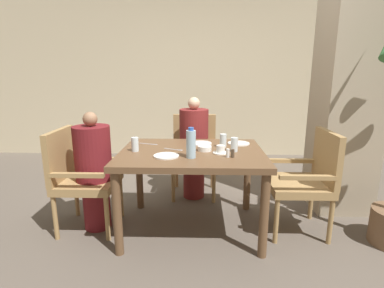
{
  "coord_description": "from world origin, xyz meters",
  "views": [
    {
      "loc": [
        0.08,
        -2.52,
        1.4
      ],
      "look_at": [
        0.0,
        0.05,
        0.79
      ],
      "focal_mm": 28.0,
      "sensor_mm": 36.0,
      "label": 1
    }
  ],
  "objects_px": {
    "chair_right_side": "(307,177)",
    "glass_tall_near": "(223,141)",
    "chair_left_side": "(79,175)",
    "plate_main_left": "(166,156)",
    "diner_in_left_chair": "(94,170)",
    "plate_dessert_center": "(201,143)",
    "glass_tall_far": "(234,145)",
    "water_bottle": "(191,144)",
    "diner_in_far_chair": "(194,147)",
    "bowl_small": "(205,148)",
    "plate_main_right": "(239,143)",
    "teacup_with_saucer": "(221,150)",
    "glass_tall_mid": "(135,144)",
    "chair_far_side": "(194,151)"
  },
  "relations": [
    {
      "from": "chair_left_side",
      "to": "water_bottle",
      "type": "xyz_separation_m",
      "value": [
        1.01,
        -0.21,
        0.34
      ]
    },
    {
      "from": "diner_in_far_chair",
      "to": "glass_tall_mid",
      "type": "xyz_separation_m",
      "value": [
        -0.49,
        -0.76,
        0.21
      ]
    },
    {
      "from": "chair_left_side",
      "to": "glass_tall_far",
      "type": "bearing_deg",
      "value": -0.35
    },
    {
      "from": "plate_dessert_center",
      "to": "water_bottle",
      "type": "relative_size",
      "value": 0.84
    },
    {
      "from": "diner_in_left_chair",
      "to": "glass_tall_far",
      "type": "bearing_deg",
      "value": -0.39
    },
    {
      "from": "plate_main_right",
      "to": "water_bottle",
      "type": "height_order",
      "value": "water_bottle"
    },
    {
      "from": "chair_right_side",
      "to": "bowl_small",
      "type": "height_order",
      "value": "chair_right_side"
    },
    {
      "from": "water_bottle",
      "to": "glass_tall_far",
      "type": "relative_size",
      "value": 2.02
    },
    {
      "from": "chair_far_side",
      "to": "plate_main_left",
      "type": "bearing_deg",
      "value": -100.72
    },
    {
      "from": "plate_main_right",
      "to": "glass_tall_far",
      "type": "xyz_separation_m",
      "value": [
        -0.07,
        -0.28,
        0.06
      ]
    },
    {
      "from": "plate_main_left",
      "to": "glass_tall_near",
      "type": "xyz_separation_m",
      "value": [
        0.48,
        0.33,
        0.06
      ]
    },
    {
      "from": "chair_left_side",
      "to": "bowl_small",
      "type": "height_order",
      "value": "chair_left_side"
    },
    {
      "from": "diner_in_far_chair",
      "to": "teacup_with_saucer",
      "type": "bearing_deg",
      "value": -73.15
    },
    {
      "from": "chair_right_side",
      "to": "plate_dessert_center",
      "type": "distance_m",
      "value": 1.0
    },
    {
      "from": "chair_left_side",
      "to": "glass_tall_near",
      "type": "xyz_separation_m",
      "value": [
        1.3,
        0.15,
        0.29
      ]
    },
    {
      "from": "chair_far_side",
      "to": "water_bottle",
      "type": "xyz_separation_m",
      "value": [
        -0.0,
        -1.09,
        0.34
      ]
    },
    {
      "from": "diner_in_far_chair",
      "to": "chair_right_side",
      "type": "bearing_deg",
      "value": -36.0
    },
    {
      "from": "bowl_small",
      "to": "diner_in_left_chair",
      "type": "bearing_deg",
      "value": -179.44
    },
    {
      "from": "chair_right_side",
      "to": "glass_tall_near",
      "type": "distance_m",
      "value": 0.8
    },
    {
      "from": "chair_far_side",
      "to": "plate_main_left",
      "type": "relative_size",
      "value": 4.44
    },
    {
      "from": "plate_main_left",
      "to": "bowl_small",
      "type": "distance_m",
      "value": 0.37
    },
    {
      "from": "water_bottle",
      "to": "glass_tall_near",
      "type": "distance_m",
      "value": 0.46
    },
    {
      "from": "glass_tall_near",
      "to": "glass_tall_far",
      "type": "relative_size",
      "value": 1.0
    },
    {
      "from": "teacup_with_saucer",
      "to": "water_bottle",
      "type": "height_order",
      "value": "water_bottle"
    },
    {
      "from": "chair_left_side",
      "to": "plate_main_left",
      "type": "xyz_separation_m",
      "value": [
        0.81,
        -0.19,
        0.23
      ]
    },
    {
      "from": "chair_right_side",
      "to": "chair_left_side",
      "type": "bearing_deg",
      "value": 180.0
    },
    {
      "from": "plate_dessert_center",
      "to": "glass_tall_mid",
      "type": "bearing_deg",
      "value": -153.0
    },
    {
      "from": "plate_main_left",
      "to": "bowl_small",
      "type": "bearing_deg",
      "value": 32.35
    },
    {
      "from": "chair_far_side",
      "to": "plate_main_left",
      "type": "height_order",
      "value": "chair_far_side"
    },
    {
      "from": "chair_far_side",
      "to": "water_bottle",
      "type": "relative_size",
      "value": 3.73
    },
    {
      "from": "plate_dessert_center",
      "to": "bowl_small",
      "type": "height_order",
      "value": "bowl_small"
    },
    {
      "from": "plate_main_right",
      "to": "glass_tall_mid",
      "type": "bearing_deg",
      "value": -162.11
    },
    {
      "from": "plate_main_left",
      "to": "water_bottle",
      "type": "relative_size",
      "value": 0.84
    },
    {
      "from": "plate_dessert_center",
      "to": "chair_far_side",
      "type": "bearing_deg",
      "value": 97.24
    },
    {
      "from": "plate_main_left",
      "to": "glass_tall_mid",
      "type": "distance_m",
      "value": 0.34
    },
    {
      "from": "plate_dessert_center",
      "to": "bowl_small",
      "type": "distance_m",
      "value": 0.26
    },
    {
      "from": "plate_main_left",
      "to": "plate_dessert_center",
      "type": "bearing_deg",
      "value": 58.19
    },
    {
      "from": "glass_tall_near",
      "to": "bowl_small",
      "type": "bearing_deg",
      "value": -141.29
    },
    {
      "from": "chair_left_side",
      "to": "plate_dessert_center",
      "type": "xyz_separation_m",
      "value": [
        1.09,
        0.26,
        0.23
      ]
    },
    {
      "from": "diner_in_far_chair",
      "to": "plate_main_right",
      "type": "distance_m",
      "value": 0.66
    },
    {
      "from": "diner_in_far_chair",
      "to": "bowl_small",
      "type": "distance_m",
      "value": 0.76
    },
    {
      "from": "diner_in_far_chair",
      "to": "plate_main_left",
      "type": "height_order",
      "value": "diner_in_far_chair"
    },
    {
      "from": "chair_left_side",
      "to": "diner_in_far_chair",
      "type": "bearing_deg",
      "value": 36.0
    },
    {
      "from": "diner_in_left_chair",
      "to": "chair_left_side",
      "type": "bearing_deg",
      "value": -180.0
    },
    {
      "from": "chair_left_side",
      "to": "plate_main_left",
      "type": "height_order",
      "value": "chair_left_side"
    },
    {
      "from": "diner_in_left_chair",
      "to": "glass_tall_near",
      "type": "distance_m",
      "value": 1.19
    },
    {
      "from": "plate_dessert_center",
      "to": "teacup_with_saucer",
      "type": "distance_m",
      "value": 0.37
    },
    {
      "from": "teacup_with_saucer",
      "to": "water_bottle",
      "type": "distance_m",
      "value": 0.3
    },
    {
      "from": "glass_tall_far",
      "to": "chair_left_side",
      "type": "bearing_deg",
      "value": 179.65
    },
    {
      "from": "teacup_with_saucer",
      "to": "glass_tall_mid",
      "type": "xyz_separation_m",
      "value": [
        -0.73,
        0.04,
        0.03
      ]
    }
  ]
}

